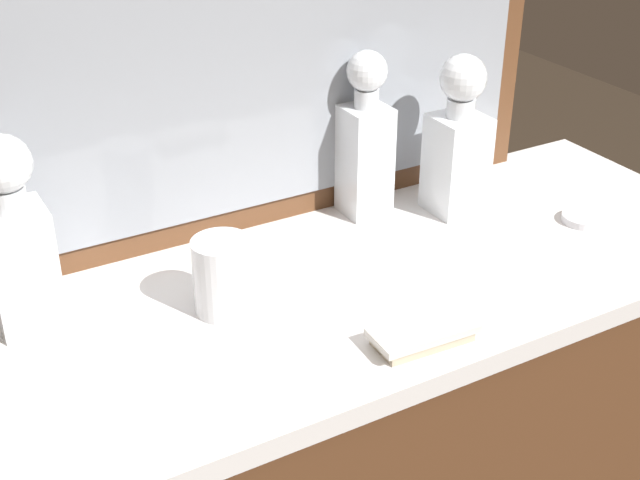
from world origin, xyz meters
The scene contains 7 objects.
dresser_mirror centered at (0.00, 0.23, 1.17)m, with size 1.06×0.03×0.66m.
crystal_decanter_far_left centered at (-0.38, 0.12, 0.95)m, with size 0.08×0.08×0.27m.
crystal_decanter_far_right centered at (0.18, 0.18, 0.95)m, with size 0.07×0.07×0.27m.
crystal_decanter_left centered at (0.32, 0.11, 0.95)m, with size 0.08×0.08×0.27m.
crystal_tumbler_right centered at (-0.14, 0.02, 0.89)m, with size 0.08×0.08×0.11m.
silver_brush_center centered at (0.05, -0.18, 0.85)m, with size 0.14×0.07×0.02m.
porcelain_dish centered at (0.48, -0.03, 0.85)m, with size 0.07×0.07×0.01m.
Camera 1 is at (-0.53, -0.92, 1.50)m, focal length 49.27 mm.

